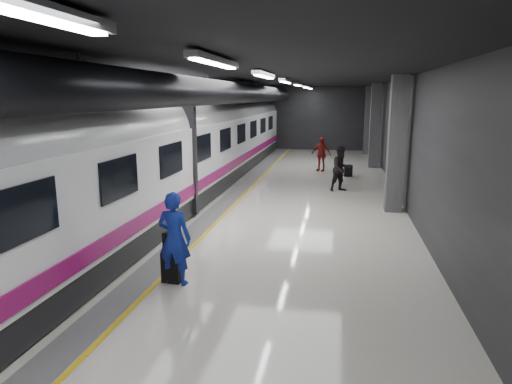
{
  "coord_description": "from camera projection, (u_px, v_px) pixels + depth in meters",
  "views": [
    {
      "loc": [
        2.7,
        -13.67,
        3.81
      ],
      "look_at": [
        0.44,
        -1.38,
        1.19
      ],
      "focal_mm": 32.0,
      "sensor_mm": 36.0,
      "label": 1
    }
  ],
  "objects": [
    {
      "name": "platform_hall",
      "position": [
        247.0,
        105.0,
        14.66
      ],
      "size": [
        10.02,
        40.02,
        4.51
      ],
      "color": "black",
      "rests_on": "ground"
    },
    {
      "name": "suitcase_far",
      "position": [
        348.0,
        171.0,
        22.17
      ],
      "size": [
        0.43,
        0.33,
        0.56
      ],
      "primitive_type": "cube",
      "rotation": [
        0.0,
        0.0,
        0.23
      ],
      "color": "black",
      "rests_on": "ground"
    },
    {
      "name": "traveler_far_b",
      "position": [
        321.0,
        154.0,
        23.68
      ],
      "size": [
        1.12,
        0.74,
        1.77
      ],
      "primitive_type": "imported",
      "rotation": [
        0.0,
        0.0,
        -0.33
      ],
      "color": "maroon",
      "rests_on": "ground"
    },
    {
      "name": "suitcase_main",
      "position": [
        172.0,
        267.0,
        9.5
      ],
      "size": [
        0.42,
        0.29,
        0.65
      ],
      "primitive_type": "cube",
      "rotation": [
        0.0,
        0.0,
        -0.1
      ],
      "color": "black",
      "rests_on": "ground"
    },
    {
      "name": "shoulder_bag",
      "position": [
        171.0,
        243.0,
        9.39
      ],
      "size": [
        0.35,
        0.25,
        0.42
      ],
      "primitive_type": "cube",
      "rotation": [
        0.0,
        0.0,
        -0.28
      ],
      "color": "black",
      "rests_on": "suitcase_main"
    },
    {
      "name": "train",
      "position": [
        150.0,
        152.0,
        14.56
      ],
      "size": [
        3.05,
        38.0,
        4.05
      ],
      "color": "black",
      "rests_on": "ground"
    },
    {
      "name": "traveler_main",
      "position": [
        174.0,
        238.0,
        9.29
      ],
      "size": [
        0.75,
        0.54,
        1.95
      ],
      "primitive_type": "imported",
      "rotation": [
        0.0,
        0.0,
        3.04
      ],
      "color": "#1728AF",
      "rests_on": "ground"
    },
    {
      "name": "ground",
      "position": [
        250.0,
        220.0,
        14.41
      ],
      "size": [
        40.0,
        40.0,
        0.0
      ],
      "primitive_type": "plane",
      "color": "silver",
      "rests_on": "ground"
    },
    {
      "name": "traveler_far_a",
      "position": [
        341.0,
        169.0,
        18.58
      ],
      "size": [
        1.14,
        1.08,
        1.86
      ],
      "primitive_type": "imported",
      "rotation": [
        0.0,
        0.0,
        0.55
      ],
      "color": "black",
      "rests_on": "ground"
    }
  ]
}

